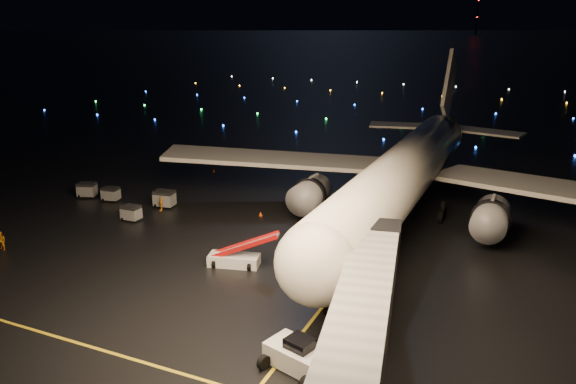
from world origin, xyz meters
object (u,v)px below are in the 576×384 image
object	(u,v)px
crew_b	(1,241)
baggage_cart_2	(111,194)
belt_loader	(234,249)
baggage_cart_1	(131,213)
baggage_cart_3	(87,190)
airliner	(412,138)
baggage_cart_0	(164,199)
pushback_tug	(300,353)
crew_c	(161,204)

from	to	relation	value
crew_b	baggage_cart_2	xyz separation A→B (m)	(-0.83, 15.84, -0.10)
belt_loader	baggage_cart_1	world-z (taller)	belt_loader
baggage_cart_1	baggage_cart_3	size ratio (longest dim) A/B	0.93
belt_loader	airliner	bearing A→B (deg)	48.76
baggage_cart_0	baggage_cart_1	size ratio (longest dim) A/B	1.16
baggage_cart_2	baggage_cart_0	bearing A→B (deg)	-3.46
pushback_tug	crew_b	distance (m)	33.03
crew_c	baggage_cart_3	world-z (taller)	baggage_cart_3
airliner	baggage_cart_1	bearing A→B (deg)	-149.86
belt_loader	baggage_cart_0	distance (m)	18.53
pushback_tug	crew_c	bearing A→B (deg)	157.31
crew_b	baggage_cart_2	distance (m)	15.86
belt_loader	baggage_cart_2	distance (m)	24.39
pushback_tug	crew_b	size ratio (longest dim) A/B	2.37
baggage_cart_3	pushback_tug	bearing A→B (deg)	-48.59
crew_b	baggage_cart_3	world-z (taller)	crew_b
crew_c	pushback_tug	bearing A→B (deg)	17.36
belt_loader	baggage_cart_1	bearing A→B (deg)	146.25
pushback_tug	crew_c	size ratio (longest dim) A/B	2.60
baggage_cart_3	baggage_cart_2	bearing A→B (deg)	-18.09
airliner	pushback_tug	bearing A→B (deg)	-88.77
baggage_cart_0	baggage_cart_2	bearing A→B (deg)	178.43
crew_c	baggage_cart_0	size ratio (longest dim) A/B	0.74
crew_c	baggage_cart_2	bearing A→B (deg)	-127.78
baggage_cart_2	pushback_tug	bearing A→B (deg)	-42.21
belt_loader	baggage_cart_0	size ratio (longest dim) A/B	2.91
airliner	pushback_tug	world-z (taller)	airliner
baggage_cart_2	baggage_cart_3	bearing A→B (deg)	170.93
baggage_cart_1	crew_b	bearing A→B (deg)	-117.07
baggage_cart_2	baggage_cart_3	distance (m)	3.61
airliner	baggage_cart_0	world-z (taller)	airliner
baggage_cart_2	baggage_cart_3	world-z (taller)	baggage_cart_3
pushback_tug	baggage_cart_1	distance (m)	31.77
crew_b	baggage_cart_1	xyz separation A→B (m)	(5.75, 11.43, -0.09)
baggage_cart_1	baggage_cart_2	world-z (taller)	baggage_cart_1
airliner	crew_b	world-z (taller)	airliner
baggage_cart_0	crew_c	bearing A→B (deg)	-78.85
airliner	baggage_cart_1	xyz separation A→B (m)	(-26.20, -15.11, -7.46)
airliner	crew_c	size ratio (longest dim) A/B	35.38
pushback_tug	belt_loader	distance (m)	16.02
pushback_tug	baggage_cart_0	distance (m)	34.38
crew_c	baggage_cart_1	distance (m)	3.98
crew_c	baggage_cart_1	world-z (taller)	crew_c
airliner	baggage_cart_3	bearing A→B (deg)	-163.41
baggage_cart_3	crew_b	bearing A→B (deg)	-92.81
belt_loader	baggage_cart_3	xyz separation A→B (m)	(-25.85, 9.94, -0.70)
belt_loader	baggage_cart_3	distance (m)	27.71
airliner	belt_loader	world-z (taller)	airliner
crew_c	baggage_cart_3	bearing A→B (deg)	-126.31
pushback_tug	crew_b	bearing A→B (deg)	-173.48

